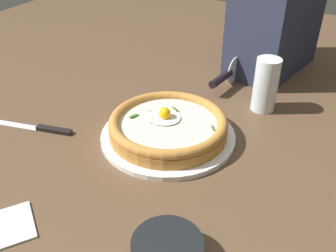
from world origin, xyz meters
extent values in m
cube|color=brown|center=(0.00, 0.00, -0.01)|extent=(2.40, 2.40, 0.03)
cylinder|color=white|center=(0.04, 0.00, 0.01)|extent=(0.31, 0.31, 0.01)
cylinder|color=#BD7A35|center=(0.04, 0.00, 0.02)|extent=(0.27, 0.27, 0.02)
torus|color=#BA7B35|center=(0.04, 0.00, 0.04)|extent=(0.27, 0.27, 0.02)
cylinder|color=beige|center=(0.04, 0.00, 0.04)|extent=(0.22, 0.22, 0.00)
ellipsoid|color=white|center=(0.06, -0.01, 0.04)|extent=(0.08, 0.07, 0.01)
sphere|color=yellow|center=(0.06, -0.01, 0.06)|extent=(0.03, 0.03, 0.03)
ellipsoid|color=#588E3A|center=(0.08, 0.01, 0.04)|extent=(0.01, 0.03, 0.01)
ellipsoid|color=#377629|center=(0.13, 0.01, 0.04)|extent=(0.02, 0.03, 0.01)
ellipsoid|color=#5B9839|center=(0.09, -0.02, 0.04)|extent=(0.03, 0.02, 0.01)
ellipsoid|color=#396D1F|center=(0.06, -0.06, 0.04)|extent=(0.03, 0.02, 0.01)
ellipsoid|color=#4C8849|center=(-0.05, -0.02, 0.04)|extent=(0.02, 0.03, 0.01)
cylinder|color=black|center=(-0.10, 0.30, 0.02)|extent=(0.11, 0.11, 0.04)
cylinder|color=silver|center=(0.00, -0.34, 0.04)|extent=(0.02, 0.08, 0.08)
cylinder|color=silver|center=(0.01, -0.33, 0.04)|extent=(0.01, 0.02, 0.01)
cylinder|color=black|center=(0.02, -0.27, 0.04)|extent=(0.04, 0.10, 0.02)
cube|color=silver|center=(0.41, 0.12, 0.00)|extent=(0.14, 0.04, 0.00)
cube|color=black|center=(0.30, 0.10, 0.01)|extent=(0.09, 0.03, 0.01)
cylinder|color=silver|center=(-0.12, -0.23, 0.07)|extent=(0.06, 0.06, 0.14)
cylinder|color=#B9303A|center=(-0.12, -0.23, 0.03)|extent=(0.06, 0.06, 0.06)
camera|label=1|loc=(-0.27, 0.63, 0.49)|focal=39.49mm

